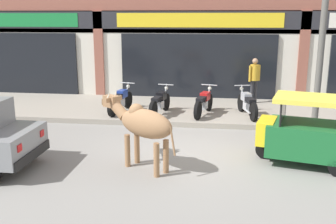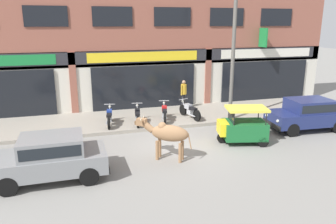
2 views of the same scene
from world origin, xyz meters
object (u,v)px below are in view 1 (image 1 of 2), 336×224
Objects in this scene: motorcycle_0 at (120,100)px; motorcycle_1 at (160,103)px; motorcycle_3 at (247,104)px; auto_rickshaw at (305,135)px; cow at (143,123)px; motorcycle_2 at (204,103)px; pedestrian at (254,76)px; utility_pole at (325,11)px.

motorcycle_0 is 1.32m from motorcycle_1.
motorcycle_1 is 1.01× the size of motorcycle_3.
auto_rickshaw is 1.19× the size of motorcycle_0.
motorcycle_1 is (-0.27, 4.14, -0.46)m from cow.
cow reaches higher than motorcycle_0.
auto_rickshaw is 6.17m from motorcycle_0.
motorcycle_0 is 1.01× the size of motorcycle_3.
motorcycle_2 is at bearing -0.55° from motorcycle_0.
pedestrian reaches higher than motorcycle_0.
pedestrian is at bearing 96.99° from auto_rickshaw.
auto_rickshaw is 3.70m from motorcycle_3.
cow is at bearing -86.29° from motorcycle_1.
utility_pole is at bearing -60.38° from pedestrian.
pedestrian reaches higher than motorcycle_2.
auto_rickshaw is 1.34× the size of pedestrian.
cow is 0.29× the size of utility_pole.
utility_pole is (1.53, -2.69, 2.20)m from pedestrian.
pedestrian reaches higher than auto_rickshaw.
auto_rickshaw is (3.47, 0.76, -0.35)m from cow.
motorcycle_1 is at bearing 172.95° from utility_pole.
cow reaches higher than motorcycle_2.
motorcycle_0 is 1.13× the size of pedestrian.
cow is 3.57m from auto_rickshaw.
utility_pole is at bearing 39.52° from cow.
motorcycle_2 is at bearing -130.30° from pedestrian.
motorcycle_1 is 2.73m from motorcycle_3.
motorcycle_2 is 0.28× the size of utility_pole.
auto_rickshaw is at bearing -56.01° from motorcycle_2.
cow is at bearing -119.61° from motorcycle_3.
auto_rickshaw is 1.20× the size of motorcycle_2.
pedestrian is at bearing 34.71° from motorcycle_1.
motorcycle_2 is (2.69, -0.03, 0.00)m from motorcycle_0.
pedestrian is at bearing 49.70° from motorcycle_2.
motorcycle_3 is (-1.02, 3.56, -0.11)m from auto_rickshaw.
utility_pole is at bearing -7.00° from motorcycle_0.
pedestrian is at bearing 24.18° from motorcycle_0.
utility_pole is (4.60, -0.57, 2.79)m from motorcycle_1.
auto_rickshaw is at bearing -83.01° from pedestrian.
motorcycle_0 is 4.04m from motorcycle_3.
utility_pole is (1.88, -0.75, 2.79)m from motorcycle_3.
cow is 4.60m from motorcycle_0.
pedestrian is (-0.68, 5.50, 0.48)m from auto_rickshaw.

